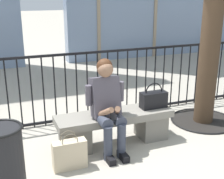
{
  "coord_description": "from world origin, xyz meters",
  "views": [
    {
      "loc": [
        -1.45,
        -3.57,
        2.02
      ],
      "look_at": [
        0.0,
        0.1,
        0.75
      ],
      "focal_mm": 49.55,
      "sensor_mm": 36.0,
      "label": 1
    }
  ],
  "objects_px": {
    "trash_can": "(3,165)",
    "shopping_bag": "(70,154)",
    "stone_bench": "(115,125)",
    "handbag_on_bench": "(154,99)",
    "seated_person_with_phone": "(107,103)"
  },
  "relations": [
    {
      "from": "seated_person_with_phone",
      "to": "trash_can",
      "type": "bearing_deg",
      "value": -154.38
    },
    {
      "from": "stone_bench",
      "to": "trash_can",
      "type": "height_order",
      "value": "trash_can"
    },
    {
      "from": "shopping_bag",
      "to": "handbag_on_bench",
      "type": "bearing_deg",
      "value": 16.16
    },
    {
      "from": "handbag_on_bench",
      "to": "trash_can",
      "type": "distance_m",
      "value": 2.18
    },
    {
      "from": "seated_person_with_phone",
      "to": "handbag_on_bench",
      "type": "height_order",
      "value": "seated_person_with_phone"
    },
    {
      "from": "stone_bench",
      "to": "shopping_bag",
      "type": "xyz_separation_m",
      "value": [
        -0.73,
        -0.39,
        -0.09
      ]
    },
    {
      "from": "stone_bench",
      "to": "handbag_on_bench",
      "type": "relative_size",
      "value": 4.29
    },
    {
      "from": "stone_bench",
      "to": "handbag_on_bench",
      "type": "bearing_deg",
      "value": -0.99
    },
    {
      "from": "shopping_bag",
      "to": "trash_can",
      "type": "relative_size",
      "value": 0.57
    },
    {
      "from": "seated_person_with_phone",
      "to": "handbag_on_bench",
      "type": "xyz_separation_m",
      "value": [
        0.73,
        0.12,
        -0.08
      ]
    },
    {
      "from": "stone_bench",
      "to": "shopping_bag",
      "type": "bearing_deg",
      "value": -151.92
    },
    {
      "from": "stone_bench",
      "to": "trash_can",
      "type": "relative_size",
      "value": 1.96
    },
    {
      "from": "handbag_on_bench",
      "to": "stone_bench",
      "type": "bearing_deg",
      "value": 179.01
    },
    {
      "from": "shopping_bag",
      "to": "seated_person_with_phone",
      "type": "bearing_deg",
      "value": 24.32
    },
    {
      "from": "trash_can",
      "to": "shopping_bag",
      "type": "bearing_deg",
      "value": 26.62
    }
  ]
}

